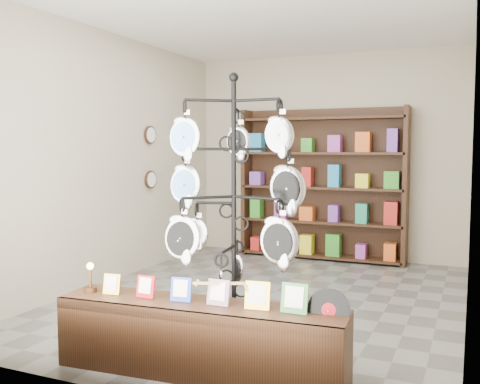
{
  "coord_description": "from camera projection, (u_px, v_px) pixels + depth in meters",
  "views": [
    {
      "loc": [
        2.02,
        -5.31,
        1.61
      ],
      "look_at": [
        0.14,
        -1.0,
        1.23
      ],
      "focal_mm": 40.0,
      "sensor_mm": 36.0,
      "label": 1
    }
  ],
  "objects": [
    {
      "name": "room_envelope",
      "position": [
        266.0,
        126.0,
        5.64
      ],
      "size": [
        5.0,
        5.0,
        5.0
      ],
      "color": "#AFA68D",
      "rests_on": "ground"
    },
    {
      "name": "back_shelving",
      "position": [
        322.0,
        189.0,
        7.8
      ],
      "size": [
        2.42,
        0.36,
        2.2
      ],
      "color": "black",
      "rests_on": "ground"
    },
    {
      "name": "wall_clocks",
      "position": [
        150.0,
        157.0,
        7.18
      ],
      "size": [
        0.03,
        0.24,
        0.84
      ],
      "color": "black",
      "rests_on": "ground"
    },
    {
      "name": "ground",
      "position": [
        266.0,
        298.0,
        5.78
      ],
      "size": [
        5.0,
        5.0,
        0.0
      ],
      "primitive_type": "plane",
      "color": "slate",
      "rests_on": "ground"
    },
    {
      "name": "front_shelf",
      "position": [
        200.0,
        338.0,
        3.82
      ],
      "size": [
        2.14,
        0.59,
        0.75
      ],
      "rotation": [
        0.0,
        0.0,
        0.07
      ],
      "color": "black",
      "rests_on": "ground"
    },
    {
      "name": "display_tree",
      "position": [
        234.0,
        197.0,
        3.98
      ],
      "size": [
        1.14,
        1.14,
        2.17
      ],
      "rotation": [
        0.0,
        0.0,
        0.3
      ],
      "color": "black",
      "rests_on": "ground"
    }
  ]
}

